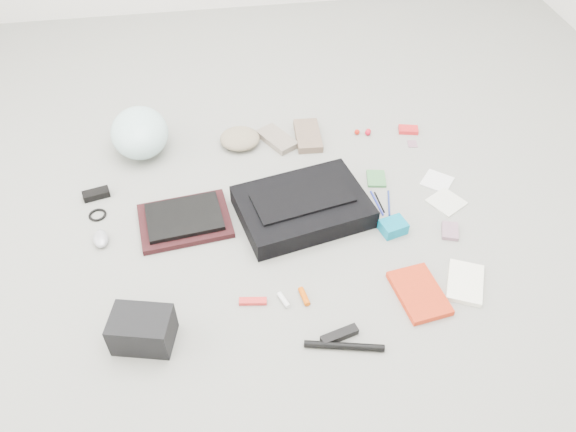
{
  "coord_description": "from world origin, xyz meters",
  "views": [
    {
      "loc": [
        -0.24,
        -1.55,
        1.64
      ],
      "look_at": [
        0.0,
        0.0,
        0.05
      ],
      "focal_mm": 35.0,
      "sensor_mm": 36.0,
      "label": 1
    }
  ],
  "objects": [
    {
      "name": "beanie",
      "position": [
        -0.14,
        0.56,
        0.03
      ],
      "size": [
        0.22,
        0.21,
        0.07
      ],
      "primitive_type": "ellipsoid",
      "rotation": [
        0.0,
        0.0,
        -0.23
      ],
      "color": "gray",
      "rests_on": "ground_plane"
    },
    {
      "name": "pen_navy",
      "position": [
        0.44,
        0.06,
        0.0
      ],
      "size": [
        0.04,
        0.15,
        0.01
      ],
      "primitive_type": "cylinder",
      "rotation": [
        1.57,
        0.0,
        -0.25
      ],
      "color": "navy",
      "rests_on": "ground_plane"
    },
    {
      "name": "bike_pump",
      "position": [
        0.1,
        -0.59,
        0.01
      ],
      "size": [
        0.27,
        0.08,
        0.02
      ],
      "primitive_type": "cylinder",
      "rotation": [
        0.0,
        1.57,
        -0.22
      ],
      "color": "black",
      "rests_on": "ground_plane"
    },
    {
      "name": "bike_helmet",
      "position": [
        -0.59,
        0.59,
        0.1
      ],
      "size": [
        0.29,
        0.35,
        0.19
      ],
      "primitive_type": "ellipsoid",
      "rotation": [
        0.0,
        0.0,
        0.11
      ],
      "color": "silver",
      "rests_on": "ground_plane"
    },
    {
      "name": "mitten_left",
      "position": [
        0.03,
        0.55,
        0.02
      ],
      "size": [
        0.19,
        0.23,
        0.03
      ],
      "primitive_type": "cube",
      "rotation": [
        0.0,
        0.0,
        0.53
      ],
      "color": "gray",
      "rests_on": "ground_plane"
    },
    {
      "name": "messenger_bag",
      "position": [
        0.07,
        0.05,
        0.04
      ],
      "size": [
        0.57,
        0.46,
        0.08
      ],
      "primitive_type": "cube",
      "rotation": [
        0.0,
        0.0,
        0.21
      ],
      "color": "black",
      "rests_on": "ground_plane"
    },
    {
      "name": "bag_flap",
      "position": [
        0.07,
        0.05,
        0.09
      ],
      "size": [
        0.42,
        0.26,
        0.01
      ],
      "primitive_type": "cube",
      "rotation": [
        0.0,
        0.0,
        0.21
      ],
      "color": "black",
      "rests_on": "messenger_bag"
    },
    {
      "name": "laptop",
      "position": [
        -0.41,
        0.07,
        0.03
      ],
      "size": [
        0.32,
        0.25,
        0.02
      ],
      "primitive_type": "cube",
      "rotation": [
        0.0,
        0.0,
        0.12
      ],
      "color": "black",
      "rests_on": "laptop_sleeve"
    },
    {
      "name": "power_brick",
      "position": [
        -0.78,
        0.29,
        0.01
      ],
      "size": [
        0.12,
        0.07,
        0.03
      ],
      "primitive_type": "cube",
      "rotation": [
        0.0,
        0.0,
        0.24
      ],
      "color": "black",
      "rests_on": "ground_plane"
    },
    {
      "name": "notepad",
      "position": [
        0.43,
        0.21,
        0.01
      ],
      "size": [
        0.1,
        0.12,
        0.01
      ],
      "primitive_type": "cube",
      "rotation": [
        0.0,
        0.0,
        -0.19
      ],
      "color": "#3A763F",
      "rests_on": "ground_plane"
    },
    {
      "name": "lollipop_b",
      "position": [
        0.48,
        0.54,
        0.01
      ],
      "size": [
        0.03,
        0.03,
        0.03
      ],
      "primitive_type": "sphere",
      "rotation": [
        0.0,
        0.0,
        0.39
      ],
      "color": "red",
      "rests_on": "ground_plane"
    },
    {
      "name": "accordion_wallet",
      "position": [
        0.41,
        -0.1,
        0.02
      ],
      "size": [
        0.11,
        0.1,
        0.05
      ],
      "primitive_type": "cube",
      "rotation": [
        0.0,
        0.0,
        0.26
      ],
      "color": "#057C9F",
      "rests_on": "ground_plane"
    },
    {
      "name": "altoids_tin",
      "position": [
        0.67,
        0.53,
        0.01
      ],
      "size": [
        0.1,
        0.08,
        0.02
      ],
      "primitive_type": "cube",
      "rotation": [
        0.0,
        0.0,
        -0.23
      ],
      "color": "red",
      "rests_on": "ground_plane"
    },
    {
      "name": "multitool",
      "position": [
        -0.18,
        -0.36,
        0.01
      ],
      "size": [
        0.1,
        0.04,
        0.02
      ],
      "primitive_type": "cube",
      "rotation": [
        0.0,
        0.0,
        -0.14
      ],
      "color": "red",
      "rests_on": "ground_plane"
    },
    {
      "name": "u_lock",
      "position": [
        0.09,
        -0.55,
        0.01
      ],
      "size": [
        0.14,
        0.07,
        0.03
      ],
      "primitive_type": "cube",
      "rotation": [
        0.0,
        0.0,
        0.26
      ],
      "color": "black",
      "rests_on": "ground_plane"
    },
    {
      "name": "cable_coil",
      "position": [
        -0.77,
        0.17,
        0.01
      ],
      "size": [
        0.08,
        0.08,
        0.01
      ],
      "primitive_type": "torus",
      "rotation": [
        0.0,
        0.0,
        -0.16
      ],
      "color": "black",
      "rests_on": "ground_plane"
    },
    {
      "name": "ground_plane",
      "position": [
        0.0,
        0.0,
        0.0
      ],
      "size": [
        4.0,
        4.0,
        0.0
      ],
      "primitive_type": "plane",
      "color": "gray"
    },
    {
      "name": "card_deck",
      "position": [
        0.63,
        -0.14,
        0.01
      ],
      "size": [
        0.09,
        0.11,
        0.02
      ],
      "primitive_type": "cube",
      "rotation": [
        0.0,
        0.0,
        -0.34
      ],
      "color": "gray",
      "rests_on": "ground_plane"
    },
    {
      "name": "camera_bag",
      "position": [
        -0.56,
        -0.46,
        0.06
      ],
      "size": [
        0.22,
        0.18,
        0.13
      ],
      "primitive_type": "cube",
      "rotation": [
        0.0,
        0.0,
        -0.24
      ],
      "color": "black",
      "rests_on": "ground_plane"
    },
    {
      "name": "laptop_sleeve",
      "position": [
        -0.41,
        0.07,
        0.01
      ],
      "size": [
        0.39,
        0.31,
        0.02
      ],
      "primitive_type": "cube",
      "rotation": [
        0.0,
        0.0,
        0.12
      ],
      "color": "black",
      "rests_on": "ground_plane"
    },
    {
      "name": "lollipop_a",
      "position": [
        0.42,
        0.55,
        0.01
      ],
      "size": [
        0.03,
        0.03,
        0.03
      ],
      "primitive_type": "sphere",
      "rotation": [
        0.0,
        0.0,
        0.15
      ],
      "color": "red",
      "rests_on": "ground_plane"
    },
    {
      "name": "stamp_sheet",
      "position": [
        0.66,
        0.43,
        0.0
      ],
      "size": [
        0.05,
        0.06,
        0.0
      ],
      "primitive_type": "cube",
      "rotation": [
        0.0,
        0.0,
        -0.15
      ],
      "color": "gray",
      "rests_on": "ground_plane"
    },
    {
      "name": "toiletry_tube_orange",
      "position": [
        0.0,
        -0.37,
        0.01
      ],
      "size": [
        0.03,
        0.08,
        0.02
      ],
      "primitive_type": "cylinder",
      "rotation": [
        1.57,
        0.0,
        0.17
      ],
      "color": "#CF4D04",
      "rests_on": "ground_plane"
    },
    {
      "name": "pen_blue",
      "position": [
        0.39,
        0.06,
        0.0
      ],
      "size": [
        0.02,
        0.15,
        0.01
      ],
      "primitive_type": "cylinder",
      "rotation": [
        1.57,
        0.0,
        0.09
      ],
      "color": "#1E2AA0",
      "rests_on": "ground_plane"
    },
    {
      "name": "mouse",
      "position": [
        -0.74,
        0.02,
        0.02
      ],
      "size": [
        0.07,
        0.11,
        0.04
      ],
      "primitive_type": "ellipsoid",
      "rotation": [
        0.0,
        0.0,
        0.18
      ],
      "color": "#9A9BA2",
      "rests_on": "ground_plane"
    },
    {
      "name": "book_white",
      "position": [
        0.59,
        -0.4,
        0.01
      ],
      "size": [
        0.19,
        0.22,
        0.02
      ],
      "primitive_type": "cube",
      "rotation": [
        0.0,
        0.0,
        -0.43
      ],
      "color": "white",
      "rests_on": "ground_plane"
    },
    {
      "name": "napkin_bottom",
      "position": [
        0.68,
        0.02,
        0.0
      ],
      "size": [
        0.18,
        0.18,
        0.01
      ],
      "primitive_type": "cube",
      "rotation": [
        0.0,
        0.0,
        0.53
      ],
      "color": "beige",
      "rests_on": "ground_plane"
    },
    {
      "name": "mitten_right",
      "position": [
        0.18,
        0.55,
        0.02
      ],
      "size": [
        0.13,
        0.24,
        0.03
      ],
      "primitive_type": "cube",
      "rotation": [
        0.0,
        0.0,
        -0.05
      ],
      "color": "#775E4D",
      "rests_on": "ground_plane"
    },
    {
      "name": "lollipop_c",
      "position": [
        0.47,
        0.53,
        0.01
      ],
      "size": [
        0.03,
        0.03,
        0.03
      ],
      "primitive_type": "sphere",
      "rotation": [
        0.0,
        0.0,
        -0.1
      ],
      "color": "red",
      "rests_on": "ground_plane"
    },
    {
      "name": "toiletry_tube_white",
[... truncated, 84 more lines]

